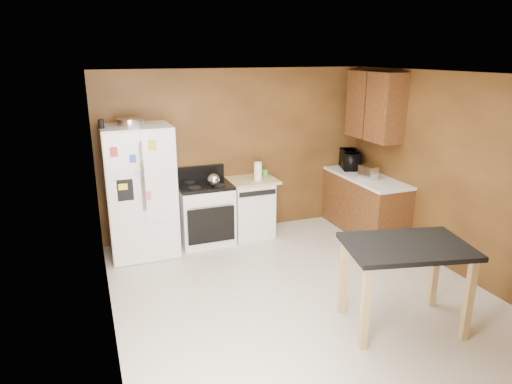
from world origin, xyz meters
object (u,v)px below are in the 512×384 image
roasting_pan (130,122)px  dishwasher (250,207)px  pen_cup (101,124)px  microwave (350,160)px  toaster (368,172)px  island (406,257)px  gas_range (205,212)px  refrigerator (140,191)px  kettle (214,180)px  paper_towel (258,171)px  green_canister (265,173)px

roasting_pan → dishwasher: 2.19m
pen_cup → microwave: pen_cup is taller
roasting_pan → microwave: bearing=0.9°
toaster → island: (-1.05, -2.24, -0.23)m
gas_range → roasting_pan: bearing=-179.7°
refrigerator → pen_cup: bearing=-169.8°
island → roasting_pan: bearing=128.7°
pen_cup → microwave: (3.79, 0.19, -0.82)m
roasting_pan → dishwasher: roasting_pan is taller
kettle → dishwasher: bearing=16.4°
pen_cup → island: size_ratio=0.08×
paper_towel → microwave: bearing=3.9°
roasting_pan → pen_cup: size_ratio=3.30×
toaster → gas_range: (-2.37, 0.61, -0.54)m
island → refrigerator: bearing=128.6°
gas_range → island: gas_range is taller
microwave → kettle: bearing=114.7°
toaster → microwave: bearing=72.9°
dishwasher → island: size_ratio=0.66×
roasting_pan → gas_range: 1.69m
roasting_pan → paper_towel: roasting_pan is taller
gas_range → paper_towel: bearing=-4.5°
island → kettle: bearing=114.3°
pen_cup → kettle: bearing=-0.8°
roasting_pan → toaster: roasting_pan is taller
toaster → green_canister: bearing=143.3°
microwave → refrigerator: size_ratio=0.27×
microwave → island: (-1.15, -2.90, -0.27)m
pen_cup → microwave: bearing=2.8°
refrigerator → dishwasher: refrigerator is taller
green_canister → microwave: 1.47m
green_canister → kettle: bearing=-163.3°
paper_towel → roasting_pan: bearing=178.1°
kettle → green_canister: size_ratio=1.70×
microwave → refrigerator: 3.38m
roasting_pan → microwave: size_ratio=0.74×
pen_cup → toaster: size_ratio=0.41×
paper_towel → gas_range: (-0.81, 0.06, -0.57)m
kettle → paper_towel: bearing=7.5°
pen_cup → gas_range: (1.33, 0.14, -1.39)m
green_canister → microwave: microwave is taller
pen_cup → gas_range: bearing=5.9°
toaster → kettle: bearing=159.6°
roasting_pan → island: size_ratio=0.27×
roasting_pan → kettle: roasting_pan is taller
refrigerator → gas_range: refrigerator is taller
green_canister → toaster: bearing=-27.6°
green_canister → island: 2.98m
kettle → microwave: microwave is taller
kettle → roasting_pan: bearing=171.9°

